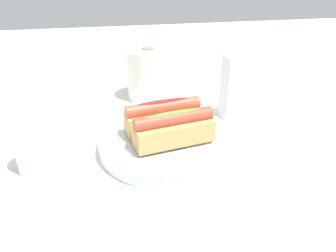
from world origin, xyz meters
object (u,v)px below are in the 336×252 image
Objects in this scene: water_glass at (35,148)px; napkin_box at (246,87)px; hotdog_back at (163,116)px; paper_towel_roll at (149,74)px; serving_bowl at (168,141)px; hotdog_front at (173,129)px.

water_glass is 0.60× the size of napkin_box.
paper_towel_roll is (0.00, 0.24, 0.01)m from hotdog_back.
serving_bowl is 0.05m from hotdog_back.
napkin_box reaches higher than hotdog_front.
serving_bowl is 0.27m from paper_towel_roll.
paper_towel_roll is 0.89× the size of napkin_box.
water_glass is (-0.24, -0.02, 0.02)m from serving_bowl.
hotdog_front and hotdog_back have the same top height.
hotdog_front is 0.25m from water_glass.
hotdog_back is 0.22m from napkin_box.
hotdog_front is at bearing -80.36° from hotdog_back.
water_glass is at bearing 179.28° from hotdog_front.
serving_bowl is at bearing 99.64° from hotdog_front.
water_glass is 0.67× the size of paper_towel_roll.
napkin_box reaches higher than hotdog_back.
napkin_box is at bearing 16.78° from water_glass.
napkin_box reaches higher than serving_bowl.
serving_bowl is at bearing -80.36° from hotdog_back.
water_glass is at bearing -167.94° from hotdog_back.
water_glass is (-0.25, 0.00, -0.02)m from hotdog_front.
hotdog_back is 1.04× the size of napkin_box.
paper_towel_roll is at bearing 90.35° from serving_bowl.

